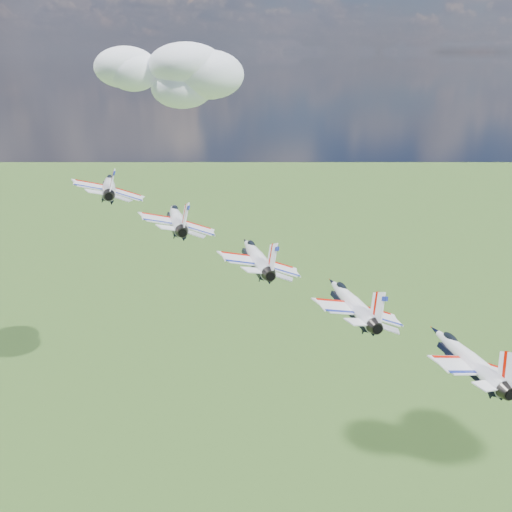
{
  "coord_description": "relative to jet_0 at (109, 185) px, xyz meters",
  "views": [
    {
      "loc": [
        13.73,
        -59.18,
        181.96
      ],
      "look_at": [
        21.91,
        3.32,
        159.39
      ],
      "focal_mm": 40.0,
      "sensor_mm": 36.0,
      "label": 1
    }
  ],
  "objects": [
    {
      "name": "cloud_far",
      "position": [
        5.4,
        182.97,
        7.16
      ],
      "size": [
        61.27,
        48.14,
        24.07
      ],
      "primitive_type": "ellipsoid",
      "color": "white"
    },
    {
      "name": "jet_0",
      "position": [
        0.0,
        0.0,
        0.0
      ],
      "size": [
        11.43,
        14.67,
        6.65
      ],
      "primitive_type": null,
      "rotation": [
        0.0,
        0.3,
        0.11
      ],
      "color": "white"
    },
    {
      "name": "jet_1",
      "position": [
        9.16,
        -8.48,
        -2.61
      ],
      "size": [
        11.43,
        14.67,
        6.65
      ],
      "primitive_type": null,
      "rotation": [
        0.0,
        0.3,
        0.11
      ],
      "color": "white"
    },
    {
      "name": "jet_2",
      "position": [
        18.31,
        -16.96,
        -5.22
      ],
      "size": [
        11.43,
        14.67,
        6.65
      ],
      "primitive_type": null,
      "rotation": [
        0.0,
        0.3,
        0.11
      ],
      "color": "silver"
    },
    {
      "name": "jet_3",
      "position": [
        27.47,
        -25.43,
        -7.83
      ],
      "size": [
        11.43,
        14.67,
        6.65
      ],
      "primitive_type": null,
      "rotation": [
        0.0,
        0.3,
        0.11
      ],
      "color": "silver"
    },
    {
      "name": "jet_4",
      "position": [
        36.62,
        -33.91,
        -10.44
      ],
      "size": [
        11.43,
        14.67,
        6.65
      ],
      "primitive_type": null,
      "rotation": [
        0.0,
        0.3,
        0.11
      ],
      "color": "white"
    }
  ]
}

